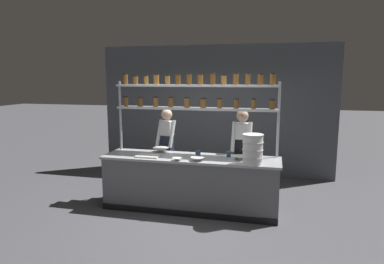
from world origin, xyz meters
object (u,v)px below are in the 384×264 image
(serving_cup_by_board, at_px, (229,154))
(prep_bowl_center_front, at_px, (239,158))
(spice_shelf_unit, at_px, (195,98))
(prep_bowl_near_right, at_px, (161,150))
(container_stack, at_px, (253,149))
(prep_bowl_center_back, at_px, (197,159))
(prep_bowl_near_left, at_px, (177,159))
(chef_center, at_px, (242,149))
(chef_left, at_px, (167,145))
(cutting_board, at_px, (148,156))
(serving_cup_front, at_px, (198,153))

(serving_cup_by_board, bearing_deg, prep_bowl_center_front, -38.78)
(spice_shelf_unit, bearing_deg, prep_bowl_near_right, -171.84)
(container_stack, distance_m, prep_bowl_center_back, 0.90)
(prep_bowl_near_left, height_order, serving_cup_by_board, serving_cup_by_board)
(container_stack, bearing_deg, chef_center, 106.92)
(chef_left, relative_size, cutting_board, 4.12)
(container_stack, height_order, serving_cup_front, container_stack)
(container_stack, xyz_separation_m, serving_cup_front, (-0.94, 0.33, -0.19))
(prep_bowl_center_front, relative_size, serving_cup_front, 2.32)
(prep_bowl_center_front, relative_size, prep_bowl_near_right, 0.82)
(chef_center, bearing_deg, prep_bowl_near_left, -135.85)
(container_stack, xyz_separation_m, prep_bowl_center_front, (-0.23, 0.24, -0.20))
(chef_center, relative_size, serving_cup_by_board, 17.61)
(container_stack, bearing_deg, prep_bowl_center_front, 132.97)
(prep_bowl_center_front, xyz_separation_m, serving_cup_front, (-0.71, 0.08, 0.02))
(chef_left, distance_m, prep_bowl_near_right, 0.53)
(spice_shelf_unit, height_order, prep_bowl_near_left, spice_shelf_unit)
(chef_left, relative_size, prep_bowl_near_right, 5.67)
(prep_bowl_center_front, bearing_deg, cutting_board, -174.18)
(spice_shelf_unit, bearing_deg, serving_cup_by_board, -15.68)
(prep_bowl_near_left, distance_m, serving_cup_front, 0.46)
(prep_bowl_center_back, height_order, serving_cup_by_board, serving_cup_by_board)
(chef_center, height_order, prep_bowl_near_right, chef_center)
(cutting_board, height_order, serving_cup_by_board, serving_cup_by_board)
(spice_shelf_unit, bearing_deg, chef_left, 146.23)
(spice_shelf_unit, relative_size, chef_center, 1.71)
(spice_shelf_unit, xyz_separation_m, serving_cup_by_board, (0.63, -0.18, -0.92))
(chef_left, bearing_deg, spice_shelf_unit, -22.04)
(chef_left, xyz_separation_m, container_stack, (1.72, -1.02, 0.21))
(chef_left, bearing_deg, prep_bowl_near_left, -52.65)
(cutting_board, relative_size, prep_bowl_near_left, 2.44)
(prep_bowl_near_right, relative_size, serving_cup_by_board, 3.04)
(serving_cup_by_board, bearing_deg, prep_bowl_near_right, 175.83)
(container_stack, relative_size, prep_bowl_center_back, 2.14)
(prep_bowl_near_left, bearing_deg, serving_cup_by_board, 30.23)
(container_stack, xyz_separation_m, serving_cup_by_board, (-0.42, 0.40, -0.19))
(container_stack, height_order, prep_bowl_near_left, container_stack)
(container_stack, distance_m, cutting_board, 1.77)
(prep_bowl_near_right, bearing_deg, prep_bowl_near_left, -49.65)
(prep_bowl_near_left, bearing_deg, cutting_board, 165.67)
(spice_shelf_unit, xyz_separation_m, container_stack, (1.06, -0.58, -0.74))
(chef_center, distance_m, prep_bowl_center_back, 1.02)
(chef_left, height_order, prep_bowl_center_back, chef_left)
(spice_shelf_unit, bearing_deg, serving_cup_front, -65.35)
(spice_shelf_unit, xyz_separation_m, prep_bowl_center_front, (0.83, -0.34, -0.94))
(serving_cup_by_board, bearing_deg, cutting_board, -166.76)
(container_stack, relative_size, serving_cup_front, 4.60)
(prep_bowl_near_left, xyz_separation_m, prep_bowl_center_front, (0.98, 0.30, 0.01))
(prep_bowl_center_front, xyz_separation_m, serving_cup_by_board, (-0.20, 0.16, 0.02))
(container_stack, xyz_separation_m, prep_bowl_near_right, (-1.66, 0.49, -0.20))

